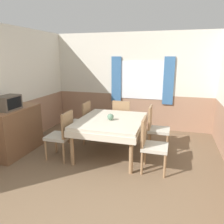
% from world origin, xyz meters
% --- Properties ---
extents(wall_back, '(4.72, 0.10, 2.60)m').
position_xyz_m(wall_back, '(0.02, 4.37, 1.30)').
color(wall_back, silver).
rests_on(wall_back, ground_plane).
extents(wall_left, '(0.05, 4.75, 2.60)m').
position_xyz_m(wall_left, '(-2.19, 2.17, 1.30)').
color(wall_left, silver).
rests_on(wall_left, ground_plane).
extents(dining_table, '(1.29, 1.53, 0.75)m').
position_xyz_m(dining_table, '(-0.04, 2.48, 0.64)').
color(dining_table, beige).
rests_on(dining_table, ground_plane).
extents(chair_right_near, '(0.44, 0.44, 0.96)m').
position_xyz_m(chair_right_near, '(0.82, 2.01, 0.52)').
color(chair_right_near, '#93704C').
rests_on(chair_right_near, ground_plane).
extents(chair_right_far, '(0.44, 0.44, 0.96)m').
position_xyz_m(chair_right_far, '(0.82, 2.95, 0.52)').
color(chair_right_far, '#93704C').
rests_on(chair_right_far, ground_plane).
extents(chair_left_far, '(0.44, 0.44, 0.96)m').
position_xyz_m(chair_left_far, '(-0.90, 2.95, 0.52)').
color(chair_left_far, '#93704C').
rests_on(chair_left_far, ground_plane).
extents(chair_head_window, '(0.44, 0.44, 0.96)m').
position_xyz_m(chair_head_window, '(-0.04, 3.46, 0.52)').
color(chair_head_window, '#93704C').
rests_on(chair_head_window, ground_plane).
extents(chair_left_near, '(0.44, 0.44, 0.96)m').
position_xyz_m(chair_left_near, '(-0.90, 2.01, 0.52)').
color(chair_left_near, '#93704C').
rests_on(chair_left_near, ground_plane).
extents(sideboard, '(0.46, 1.17, 0.96)m').
position_xyz_m(sideboard, '(-1.92, 1.99, 0.49)').
color(sideboard, brown).
rests_on(sideboard, ground_plane).
extents(tv, '(0.29, 0.46, 0.28)m').
position_xyz_m(tv, '(-1.91, 1.84, 1.10)').
color(tv, '#51473D').
rests_on(tv, sideboard).
extents(vase, '(0.13, 0.13, 0.13)m').
position_xyz_m(vase, '(-0.03, 2.42, 0.81)').
color(vase, slate).
rests_on(vase, dining_table).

